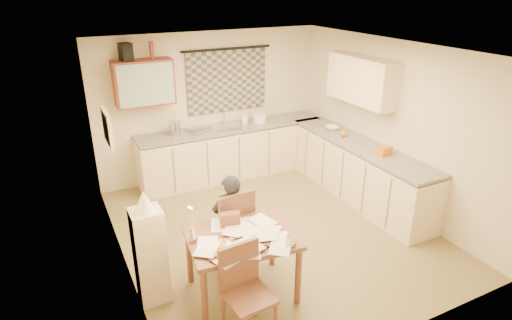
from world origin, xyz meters
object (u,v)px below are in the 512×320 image
dining_table (242,264)px  chair_far (230,239)px  counter_back (232,152)px  counter_right (357,171)px  shelf_stand (150,256)px  stove (407,200)px  person (231,221)px

dining_table → chair_far: chair_far is taller
counter_back → chair_far: bearing=-114.4°
dining_table → counter_back: bearing=75.1°
counter_right → dining_table: counter_right is taller
counter_right → counter_back: bearing=131.2°
shelf_stand → counter_right: bearing=14.7°
counter_back → counter_right: (1.45, -1.66, -0.00)m
shelf_stand → stove: bearing=-2.4°
dining_table → chair_far: bearing=85.8°
stove → shelf_stand: bearing=177.6°
counter_right → stove: counter_right is taller
counter_back → counter_right: same height
person → shelf_stand: (-1.02, -0.19, -0.05)m
person → counter_right: bearing=-154.8°
dining_table → shelf_stand: size_ratio=1.12×
stove → counter_right: bearing=90.0°
chair_far → person: size_ratio=0.85×
person → shelf_stand: size_ratio=1.09×
stove → chair_far: size_ratio=0.87×
dining_table → chair_far: (0.12, 0.58, -0.06)m
counter_back → dining_table: bearing=-111.9°
dining_table → chair_far: 0.60m
stove → dining_table: bearing=-175.6°
counter_right → person: (-2.52, -0.74, 0.15)m
counter_back → shelf_stand: bearing=-129.0°
counter_right → person: size_ratio=2.44×
counter_right → chair_far: 2.61m
counter_back → counter_right: 2.20m
counter_right → dining_table: 2.93m
counter_back → chair_far: chair_far is taller
stove → person: size_ratio=0.74×
stove → chair_far: 2.55m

